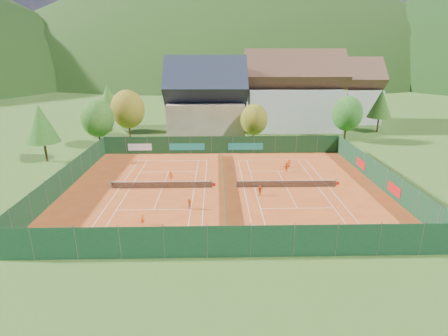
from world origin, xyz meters
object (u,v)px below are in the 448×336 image
at_px(ball_hopper, 343,226).
at_px(player_left_near, 143,219).
at_px(player_left_mid, 189,204).
at_px(player_right_far_b, 286,167).
at_px(hotel_block_a, 293,96).
at_px(player_right_near, 260,191).
at_px(player_left_far, 171,176).
at_px(chalet, 206,103).
at_px(player_right_far_a, 289,163).
at_px(hotel_block_b, 343,95).

relative_size(ball_hopper, player_left_near, 0.66).
height_order(ball_hopper, player_left_mid, player_left_mid).
bearing_deg(player_left_mid, player_right_far_b, 79.03).
relative_size(ball_hopper, player_right_far_b, 0.57).
bearing_deg(player_right_far_b, hotel_block_a, -138.74).
bearing_deg(hotel_block_a, ball_hopper, -95.73).
xyz_separation_m(player_left_near, player_right_near, (12.74, 7.18, 0.05)).
xyz_separation_m(hotel_block_a, player_left_far, (-23.21, -32.95, -6.77)).
bearing_deg(player_right_far_b, chalet, -98.62).
bearing_deg(player_left_near, player_right_far_a, 26.32).
height_order(player_right_near, player_right_far_a, player_right_near).
distance_m(ball_hopper, player_left_far, 23.64).
height_order(player_left_near, player_right_far_a, player_right_far_a).
bearing_deg(hotel_block_a, player_right_far_b, -102.86).
distance_m(hotel_block_b, player_left_mid, 61.10).
bearing_deg(hotel_block_b, player_right_near, -118.88).
bearing_deg(player_right_far_a, hotel_block_a, -114.68).
height_order(ball_hopper, player_right_far_b, player_right_far_b).
relative_size(ball_hopper, player_left_far, 0.65).
height_order(player_left_far, player_right_near, player_right_near).
bearing_deg(player_left_near, player_left_far, 66.29).
height_order(hotel_block_b, player_right_far_a, hotel_block_b).
height_order(player_left_near, player_left_far, player_left_far).
height_order(player_left_near, player_right_far_b, player_right_far_b).
xyz_separation_m(player_left_far, player_right_far_a, (17.18, 5.13, 0.00)).
height_order(player_right_near, player_right_far_b, player_right_far_b).
relative_size(hotel_block_a, player_left_near, 17.92).
xyz_separation_m(player_left_near, player_left_far, (1.28, 12.93, 0.01)).
bearing_deg(player_right_near, player_left_far, 132.95).
relative_size(hotel_block_a, player_left_far, 17.57).
height_order(player_left_mid, player_right_far_b, player_right_far_b).
relative_size(player_right_near, player_right_far_a, 1.07).
bearing_deg(player_left_far, player_left_near, 94.69).
relative_size(hotel_block_b, player_right_far_a, 14.03).
relative_size(hotel_block_b, player_right_far_b, 12.36).
height_order(player_left_far, player_right_far_b, player_right_far_b).
distance_m(hotel_block_b, player_right_near, 53.66).
xyz_separation_m(player_left_mid, player_right_far_b, (13.24, 12.69, 0.06)).
distance_m(chalet, player_left_far, 27.93).
xyz_separation_m(hotel_block_a, hotel_block_b, (14.00, 8.00, -0.76)).
height_order(ball_hopper, player_left_near, player_left_near).
xyz_separation_m(ball_hopper, player_left_far, (-18.42, 14.82, 0.06)).
bearing_deg(hotel_block_b, player_left_far, -132.26).
distance_m(chalet, player_right_near, 34.02).
bearing_deg(player_right_far_a, player_right_near, 49.78).
relative_size(chalet, player_left_far, 13.18).
relative_size(ball_hopper, player_right_near, 0.61).
bearing_deg(player_right_near, hotel_block_a, 52.72).
bearing_deg(chalet, ball_hopper, -71.22).
bearing_deg(hotel_block_a, chalet, -162.47).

